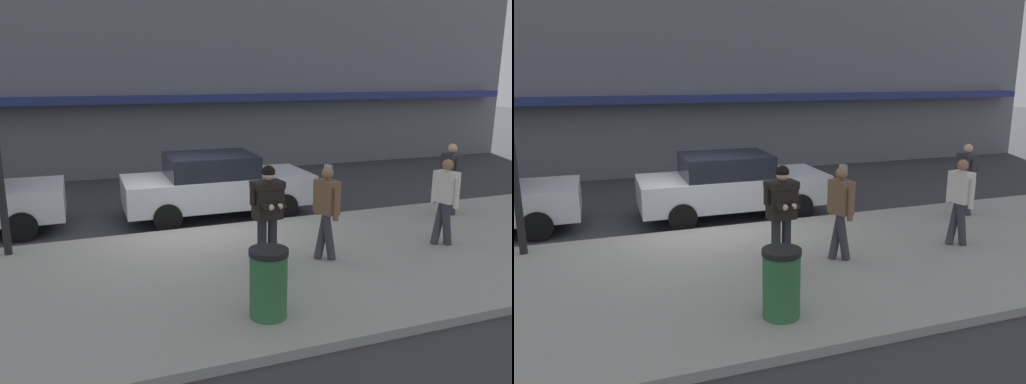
# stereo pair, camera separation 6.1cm
# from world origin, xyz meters

# --- Properties ---
(ground_plane) EXTENTS (80.00, 80.00, 0.00)m
(ground_plane) POSITION_xyz_m (0.00, 0.00, 0.00)
(ground_plane) COLOR #333338
(sidewalk) EXTENTS (32.00, 5.30, 0.14)m
(sidewalk) POSITION_xyz_m (1.00, -2.85, 0.07)
(sidewalk) COLOR #99968E
(sidewalk) RESTS_ON ground
(curb_paint_line) EXTENTS (28.00, 0.12, 0.01)m
(curb_paint_line) POSITION_xyz_m (1.00, 0.05, 0.00)
(curb_paint_line) COLOR silver
(curb_paint_line) RESTS_ON ground
(parked_sedan_mid) EXTENTS (4.52, 1.96, 1.54)m
(parked_sedan_mid) POSITION_xyz_m (0.92, 0.97, 0.79)
(parked_sedan_mid) COLOR silver
(parked_sedan_mid) RESTS_ON ground
(man_texting_on_phone) EXTENTS (0.65, 0.61, 1.81)m
(man_texting_on_phone) POSITION_xyz_m (0.74, -2.91, 1.25)
(man_texting_on_phone) COLOR #23232B
(man_texting_on_phone) RESTS_ON sidewalk
(pedestrian_in_light_coat) EXTENTS (0.39, 0.59, 1.70)m
(pedestrian_in_light_coat) POSITION_xyz_m (4.41, -2.94, 1.11)
(pedestrian_in_light_coat) COLOR #33333D
(pedestrian_in_light_coat) RESTS_ON sidewalk
(pedestrian_with_bag) EXTENTS (0.35, 0.72, 1.70)m
(pedestrian_with_bag) POSITION_xyz_m (6.01, -1.20, 1.11)
(pedestrian_with_bag) COLOR #33333D
(pedestrian_with_bag) RESTS_ON sidewalk
(pedestrian_dark_coat) EXTENTS (0.39, 0.59, 1.70)m
(pedestrian_dark_coat) POSITION_xyz_m (1.87, -2.88, 1.11)
(pedestrian_dark_coat) COLOR #33333D
(pedestrian_dark_coat) RESTS_ON sidewalk
(parking_meter) EXTENTS (0.12, 0.18, 1.27)m
(parking_meter) POSITION_xyz_m (3.11, -0.60, 0.97)
(parking_meter) COLOR #4C4C51
(parking_meter) RESTS_ON sidewalk
(trash_bin) EXTENTS (0.55, 0.55, 0.98)m
(trash_bin) POSITION_xyz_m (0.11, -4.57, 0.63)
(trash_bin) COLOR #2D6638
(trash_bin) RESTS_ON sidewalk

